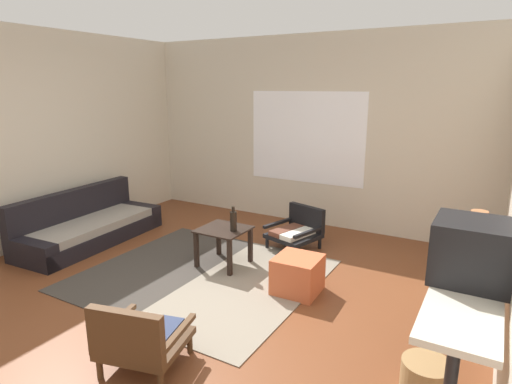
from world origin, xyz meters
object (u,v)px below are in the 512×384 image
(coffee_table, at_px, (224,237))
(ottoman_orange, at_px, (298,275))
(armchair_by_window, at_px, (297,229))
(glass_bottle, at_px, (233,221))
(wicker_basket, at_px, (425,379))
(crt_television, at_px, (472,251))
(couch, at_px, (88,226))
(armchair_striped_foreground, at_px, (140,338))
(clay_vase, at_px, (477,237))
(console_shelf, at_px, (468,288))

(coffee_table, xyz_separation_m, ottoman_orange, (1.00, -0.18, -0.16))
(armchair_by_window, relative_size, glass_bottle, 2.48)
(coffee_table, bearing_deg, wicker_basket, -25.20)
(coffee_table, bearing_deg, crt_television, -21.94)
(glass_bottle, height_order, wicker_basket, glass_bottle)
(couch, height_order, wicker_basket, couch)
(armchair_striped_foreground, bearing_deg, clay_vase, 35.09)
(glass_bottle, bearing_deg, crt_television, -22.97)
(wicker_basket, bearing_deg, couch, 168.97)
(coffee_table, relative_size, armchair_by_window, 0.76)
(couch, height_order, console_shelf, console_shelf)
(clay_vase, relative_size, wicker_basket, 0.93)
(armchair_striped_foreground, bearing_deg, coffee_table, 106.40)
(coffee_table, bearing_deg, armchair_striped_foreground, -73.60)
(ottoman_orange, xyz_separation_m, wicker_basket, (1.34, -0.92, -0.06))
(crt_television, relative_size, wicker_basket, 1.38)
(clay_vase, xyz_separation_m, glass_bottle, (-2.37, 0.45, -0.39))
(armchair_by_window, relative_size, ottoman_orange, 1.61)
(armchair_by_window, xyz_separation_m, console_shelf, (2.02, -1.85, 0.51))
(ottoman_orange, xyz_separation_m, glass_bottle, (-0.86, 0.17, 0.37))
(glass_bottle, bearing_deg, console_shelf, -21.17)
(armchair_striped_foreground, xyz_separation_m, wicker_basket, (1.80, 0.74, -0.13))
(ottoman_orange, bearing_deg, clay_vase, -10.60)
(couch, relative_size, armchair_by_window, 2.86)
(armchair_by_window, distance_m, console_shelf, 2.79)
(coffee_table, relative_size, armchair_striped_foreground, 0.78)
(wicker_basket, bearing_deg, armchair_by_window, 132.42)
(armchair_striped_foreground, xyz_separation_m, console_shelf, (1.97, 0.92, 0.48))
(armchair_by_window, bearing_deg, clay_vase, -34.45)
(coffee_table, relative_size, glass_bottle, 1.89)
(armchair_by_window, bearing_deg, crt_television, -43.79)
(armchair_by_window, bearing_deg, wicker_basket, -47.58)
(clay_vase, bearing_deg, couch, 177.44)
(console_shelf, bearing_deg, armchair_striped_foreground, -154.98)
(coffee_table, distance_m, glass_bottle, 0.25)
(armchair_by_window, height_order, armchair_striped_foreground, armchair_striped_foreground)
(clay_vase, relative_size, glass_bottle, 1.08)
(console_shelf, relative_size, glass_bottle, 6.47)
(clay_vase, xyz_separation_m, wicker_basket, (-0.17, -0.64, -0.82))
(glass_bottle, bearing_deg, clay_vase, -10.85)
(couch, distance_m, ottoman_orange, 2.98)
(ottoman_orange, distance_m, glass_bottle, 0.95)
(armchair_by_window, xyz_separation_m, glass_bottle, (-0.35, -0.93, 0.32))
(couch, distance_m, armchair_striped_foreground, 2.97)
(armchair_by_window, distance_m, crt_television, 2.91)
(ottoman_orange, distance_m, wicker_basket, 1.63)
(couch, relative_size, ottoman_orange, 4.60)
(crt_television, bearing_deg, console_shelf, 87.90)
(ottoman_orange, bearing_deg, glass_bottle, 168.71)
(armchair_by_window, relative_size, crt_television, 1.56)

